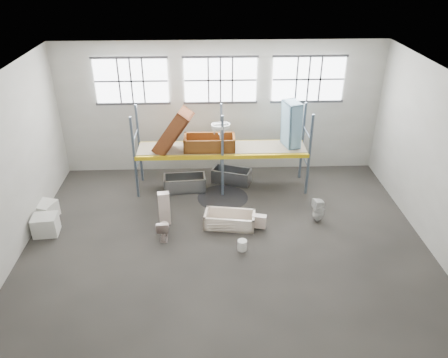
{
  "coord_description": "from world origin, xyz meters",
  "views": [
    {
      "loc": [
        -0.46,
        -10.71,
        8.06
      ],
      "look_at": [
        0.0,
        1.5,
        1.4
      ],
      "focal_mm": 35.31,
      "sensor_mm": 36.0,
      "label": 1
    }
  ],
  "objects_px": {
    "bucket": "(242,245)",
    "rust_tub_flat": "(209,143)",
    "bathtub_beige": "(230,220)",
    "steel_tub_right": "(232,175)",
    "toilet_beige": "(163,228)",
    "toilet_white": "(318,210)",
    "blue_tub_upright": "(291,125)",
    "steel_tub_left": "(185,183)",
    "cistern_tall": "(164,208)",
    "carton_near": "(46,225)"
  },
  "relations": [
    {
      "from": "toilet_white",
      "to": "steel_tub_left",
      "type": "distance_m",
      "value": 4.91
    },
    {
      "from": "cistern_tall",
      "to": "steel_tub_left",
      "type": "xyz_separation_m",
      "value": [
        0.55,
        2.13,
        -0.29
      ]
    },
    {
      "from": "toilet_white",
      "to": "steel_tub_left",
      "type": "height_order",
      "value": "toilet_white"
    },
    {
      "from": "steel_tub_left",
      "to": "carton_near",
      "type": "bearing_deg",
      "value": -148.46
    },
    {
      "from": "bathtub_beige",
      "to": "cistern_tall",
      "type": "height_order",
      "value": "cistern_tall"
    },
    {
      "from": "blue_tub_upright",
      "to": "bucket",
      "type": "xyz_separation_m",
      "value": [
        -1.96,
        -3.87,
        -2.23
      ]
    },
    {
      "from": "rust_tub_flat",
      "to": "carton_near",
      "type": "bearing_deg",
      "value": -152.7
    },
    {
      "from": "bucket",
      "to": "steel_tub_left",
      "type": "bearing_deg",
      "value": 116.79
    },
    {
      "from": "steel_tub_left",
      "to": "carton_near",
      "type": "relative_size",
      "value": 2.04
    },
    {
      "from": "toilet_white",
      "to": "steel_tub_left",
      "type": "xyz_separation_m",
      "value": [
        -4.39,
        2.18,
        -0.13
      ]
    },
    {
      "from": "toilet_beige",
      "to": "steel_tub_right",
      "type": "relative_size",
      "value": 0.49
    },
    {
      "from": "bathtub_beige",
      "to": "rust_tub_flat",
      "type": "height_order",
      "value": "rust_tub_flat"
    },
    {
      "from": "toilet_white",
      "to": "rust_tub_flat",
      "type": "relative_size",
      "value": 0.46
    },
    {
      "from": "bathtub_beige",
      "to": "toilet_beige",
      "type": "bearing_deg",
      "value": -155.77
    },
    {
      "from": "blue_tub_upright",
      "to": "carton_near",
      "type": "height_order",
      "value": "blue_tub_upright"
    },
    {
      "from": "steel_tub_right",
      "to": "bucket",
      "type": "distance_m",
      "value": 4.18
    },
    {
      "from": "cistern_tall",
      "to": "bucket",
      "type": "distance_m",
      "value": 2.83
    },
    {
      "from": "rust_tub_flat",
      "to": "toilet_white",
      "type": "bearing_deg",
      "value": -32.97
    },
    {
      "from": "blue_tub_upright",
      "to": "carton_near",
      "type": "bearing_deg",
      "value": -160.56
    },
    {
      "from": "steel_tub_right",
      "to": "rust_tub_flat",
      "type": "distance_m",
      "value": 1.83
    },
    {
      "from": "toilet_white",
      "to": "carton_near",
      "type": "xyz_separation_m",
      "value": [
        -8.58,
        -0.39,
        -0.09
      ]
    },
    {
      "from": "toilet_beige",
      "to": "blue_tub_upright",
      "type": "distance_m",
      "value": 5.74
    },
    {
      "from": "toilet_beige",
      "to": "cistern_tall",
      "type": "xyz_separation_m",
      "value": [
        -0.02,
        0.8,
        0.22
      ]
    },
    {
      "from": "toilet_white",
      "to": "blue_tub_upright",
      "type": "distance_m",
      "value": 3.2
    },
    {
      "from": "rust_tub_flat",
      "to": "carton_near",
      "type": "xyz_separation_m",
      "value": [
        -5.11,
        -2.64,
        -1.51
      ]
    },
    {
      "from": "steel_tub_right",
      "to": "steel_tub_left",
      "type": "bearing_deg",
      "value": -162.11
    },
    {
      "from": "steel_tub_right",
      "to": "blue_tub_upright",
      "type": "xyz_separation_m",
      "value": [
        2.05,
        -0.32,
        2.14
      ]
    },
    {
      "from": "toilet_beige",
      "to": "steel_tub_left",
      "type": "height_order",
      "value": "toilet_beige"
    },
    {
      "from": "bathtub_beige",
      "to": "cistern_tall",
      "type": "distance_m",
      "value": 2.11
    },
    {
      "from": "steel_tub_right",
      "to": "bucket",
      "type": "relative_size",
      "value": 4.34
    },
    {
      "from": "steel_tub_left",
      "to": "steel_tub_right",
      "type": "distance_m",
      "value": 1.83
    },
    {
      "from": "toilet_beige",
      "to": "toilet_white",
      "type": "bearing_deg",
      "value": -171.64
    },
    {
      "from": "rust_tub_flat",
      "to": "carton_near",
      "type": "distance_m",
      "value": 5.94
    },
    {
      "from": "steel_tub_left",
      "to": "bucket",
      "type": "distance_m",
      "value": 4.06
    },
    {
      "from": "cistern_tall",
      "to": "blue_tub_upright",
      "type": "relative_size",
      "value": 0.68
    },
    {
      "from": "steel_tub_right",
      "to": "bucket",
      "type": "xyz_separation_m",
      "value": [
        0.09,
        -4.18,
        -0.1
      ]
    },
    {
      "from": "steel_tub_right",
      "to": "toilet_beige",
      "type": "bearing_deg",
      "value": -122.92
    },
    {
      "from": "bathtub_beige",
      "to": "steel_tub_right",
      "type": "bearing_deg",
      "value": 94.79
    },
    {
      "from": "rust_tub_flat",
      "to": "bathtub_beige",
      "type": "bearing_deg",
      "value": -76.34
    },
    {
      "from": "toilet_white",
      "to": "blue_tub_upright",
      "type": "height_order",
      "value": "blue_tub_upright"
    },
    {
      "from": "bathtub_beige",
      "to": "cistern_tall",
      "type": "bearing_deg",
      "value": -177.77
    },
    {
      "from": "carton_near",
      "to": "rust_tub_flat",
      "type": "bearing_deg",
      "value": 27.3
    },
    {
      "from": "steel_tub_right",
      "to": "blue_tub_upright",
      "type": "distance_m",
      "value": 2.98
    },
    {
      "from": "toilet_white",
      "to": "bucket",
      "type": "bearing_deg",
      "value": -75.05
    },
    {
      "from": "carton_near",
      "to": "steel_tub_left",
      "type": "bearing_deg",
      "value": 31.54
    },
    {
      "from": "steel_tub_right",
      "to": "bucket",
      "type": "bearing_deg",
      "value": -88.75
    },
    {
      "from": "bathtub_beige",
      "to": "carton_near",
      "type": "bearing_deg",
      "value": -169.11
    },
    {
      "from": "rust_tub_flat",
      "to": "carton_near",
      "type": "height_order",
      "value": "rust_tub_flat"
    },
    {
      "from": "cistern_tall",
      "to": "carton_near",
      "type": "relative_size",
      "value": 1.53
    },
    {
      "from": "bucket",
      "to": "rust_tub_flat",
      "type": "bearing_deg",
      "value": 103.74
    }
  ]
}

